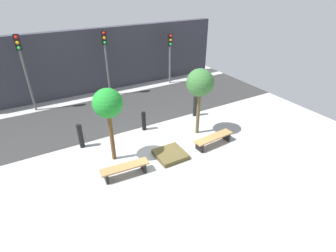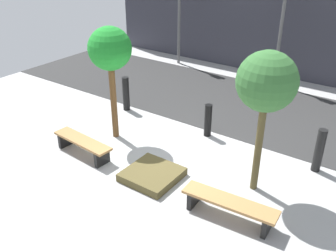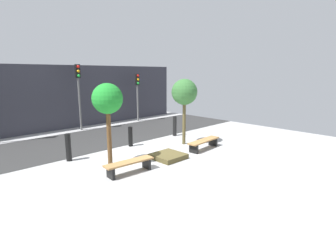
# 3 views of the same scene
# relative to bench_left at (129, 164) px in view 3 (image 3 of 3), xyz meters

# --- Properties ---
(ground_plane) EXTENTS (18.00, 18.00, 0.00)m
(ground_plane) POSITION_rel_bench_left_xyz_m (2.07, 0.67, -0.32)
(ground_plane) COLOR #9F9F9F
(road_strip) EXTENTS (18.00, 4.45, 0.01)m
(road_strip) POSITION_rel_bench_left_xyz_m (2.07, 5.21, -0.31)
(road_strip) COLOR #2C2C2C
(road_strip) RESTS_ON ground
(building_facade) EXTENTS (16.20, 0.50, 3.88)m
(building_facade) POSITION_rel_bench_left_xyz_m (2.07, 8.89, 1.62)
(building_facade) COLOR #33333D
(building_facade) RESTS_ON ground
(bench_left) EXTENTS (1.83, 0.55, 0.44)m
(bench_left) POSITION_rel_bench_left_xyz_m (0.00, 0.00, 0.00)
(bench_left) COLOR black
(bench_left) RESTS_ON ground
(bench_right) EXTENTS (1.95, 0.57, 0.44)m
(bench_right) POSITION_rel_bench_left_xyz_m (4.15, -0.00, 0.00)
(bench_right) COLOR black
(bench_right) RESTS_ON ground
(planter_bed) EXTENTS (1.19, 1.18, 0.19)m
(planter_bed) POSITION_rel_bench_left_xyz_m (2.07, 0.20, -0.22)
(planter_bed) COLOR #4F4526
(planter_bed) RESTS_ON ground
(tree_behind_left_bench) EXTENTS (1.12, 1.12, 3.06)m
(tree_behind_left_bench) POSITION_rel_bench_left_xyz_m (0.00, 1.22, 2.13)
(tree_behind_left_bench) COLOR brown
(tree_behind_left_bench) RESTS_ON ground
(tree_behind_right_bench) EXTENTS (1.22, 1.22, 3.14)m
(tree_behind_right_bench) POSITION_rel_bench_left_xyz_m (4.15, 1.22, 2.17)
(tree_behind_right_bench) COLOR #4D4326
(tree_behind_right_bench) RESTS_ON ground
(bollard_far_left) EXTENTS (0.22, 0.22, 1.09)m
(bollard_far_left) POSITION_rel_bench_left_xyz_m (-0.92, 2.74, 0.23)
(bollard_far_left) COLOR black
(bollard_far_left) RESTS_ON ground
(bollard_left) EXTENTS (0.20, 0.20, 0.94)m
(bollard_left) POSITION_rel_bench_left_xyz_m (2.07, 2.74, 0.15)
(bollard_left) COLOR black
(bollard_left) RESTS_ON ground
(bollard_center) EXTENTS (0.21, 0.21, 1.09)m
(bollard_center) POSITION_rel_bench_left_xyz_m (5.07, 2.74, 0.23)
(bollard_center) COLOR black
(bollard_center) RESTS_ON ground
(traffic_light_mid_west) EXTENTS (0.28, 0.27, 3.89)m
(traffic_light_mid_west) POSITION_rel_bench_left_xyz_m (2.07, 7.72, 2.36)
(traffic_light_mid_west) COLOR #5C5C5C
(traffic_light_mid_west) RESTS_ON ground
(traffic_light_mid_east) EXTENTS (0.28, 0.27, 3.33)m
(traffic_light_mid_east) POSITION_rel_bench_left_xyz_m (6.42, 7.72, 2.00)
(traffic_light_mid_east) COLOR slate
(traffic_light_mid_east) RESTS_ON ground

